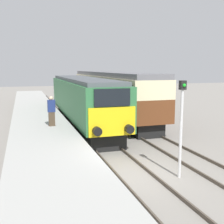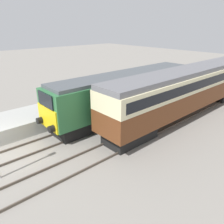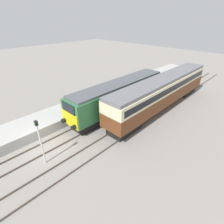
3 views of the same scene
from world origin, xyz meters
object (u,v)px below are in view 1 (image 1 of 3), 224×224
(passenger_carriage, at_px, (110,90))
(person_on_platform, at_px, (52,111))
(locomotive, at_px, (83,100))
(signal_post, at_px, (181,121))

(passenger_carriage, xyz_separation_m, person_on_platform, (-6.09, -7.90, -0.54))
(passenger_carriage, height_order, person_on_platform, passenger_carriage)
(locomotive, xyz_separation_m, passenger_carriage, (3.40, 4.02, 0.37))
(passenger_carriage, distance_m, person_on_platform, 9.99)
(locomotive, bearing_deg, passenger_carriage, 49.81)
(locomotive, distance_m, person_on_platform, 4.72)
(person_on_platform, relative_size, signal_post, 0.45)
(person_on_platform, xyz_separation_m, signal_post, (4.39, -7.01, 0.43))
(locomotive, distance_m, signal_post, 11.02)
(person_on_platform, bearing_deg, passenger_carriage, 52.36)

